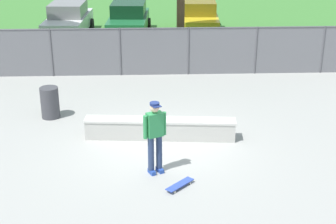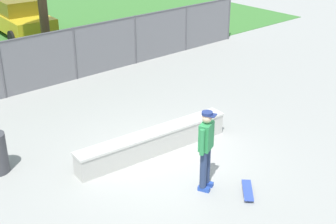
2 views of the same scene
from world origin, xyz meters
name	(u,v)px [view 1 (image 1 of 2)]	position (x,y,z in m)	size (l,w,h in m)	color
ground_plane	(159,148)	(0.00, 0.00, 0.00)	(80.00, 80.00, 0.00)	#9E9E99
grass_strip	(152,19)	(0.00, 16.71, 0.01)	(30.12, 20.00, 0.02)	#3D7A33
concrete_ledge	(160,129)	(0.05, 0.63, 0.30)	(4.23, 0.82, 0.59)	#B7B5AD
skateboarder	(155,134)	(-0.12, -1.33, 1.03)	(0.55, 0.40, 1.84)	#2647A5
skateboard	(180,185)	(0.44, -2.08, 0.07)	(0.70, 0.71, 0.09)	#334CB2
chainlink_fence	(155,50)	(0.00, 6.41, 1.00)	(18.19, 0.07, 1.84)	#4C4C51
car_white	(68,20)	(-4.14, 12.66, 0.84)	(2.21, 4.30, 1.66)	silver
car_green	(129,19)	(-1.17, 12.66, 0.84)	(2.21, 4.30, 1.66)	#1E6638
car_yellow	(199,17)	(2.34, 13.05, 0.84)	(2.21, 4.30, 1.66)	gold
trash_bin	(50,103)	(-3.28, 2.30, 0.48)	(0.56, 0.56, 0.97)	#3F3F44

